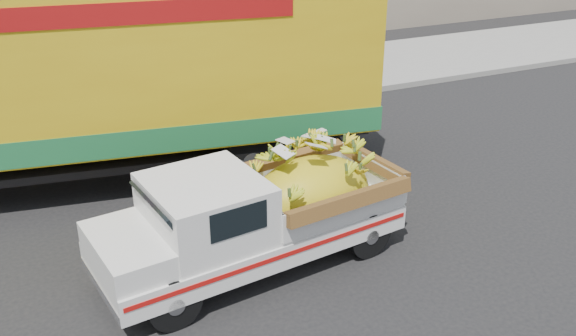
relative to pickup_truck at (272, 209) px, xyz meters
name	(u,v)px	position (x,y,z in m)	size (l,w,h in m)	color
ground	(168,280)	(-1.59, 0.10, -0.85)	(100.00, 100.00, 0.00)	black
curb	(95,130)	(-1.59, 6.34, -0.77)	(60.00, 0.25, 0.15)	gray
sidewalk	(81,102)	(-1.59, 8.44, -0.78)	(60.00, 4.00, 0.14)	gray
pickup_truck	(272,209)	(0.00, 0.00, 0.00)	(4.68, 2.25, 1.58)	black
semi_trailer	(39,76)	(-2.67, 3.89, 1.27)	(12.06, 4.27, 3.80)	black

